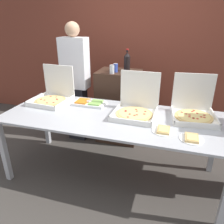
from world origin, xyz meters
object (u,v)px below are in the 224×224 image
pizza_box_far_left (136,108)px  paper_plate_front_left (163,130)px  person_guest_plaid (76,82)px  pizza_box_near_left (53,96)px  soda_can_colored (115,68)px  paper_plate_front_right (192,138)px  pizza_box_far_right (193,110)px  veggie_tray (89,103)px  soda_bottle (127,62)px  soda_can_silver (112,69)px

pizza_box_far_left → paper_plate_front_left: pizza_box_far_left is taller
paper_plate_front_left → person_guest_plaid: (-1.40, 0.96, 0.12)m
pizza_box_near_left → person_guest_plaid: bearing=84.7°
soda_can_colored → paper_plate_front_right: bearing=-47.1°
pizza_box_far_right → veggie_tray: bearing=173.1°
pizza_box_far_left → soda_can_colored: pizza_box_far_left is taller
paper_plate_front_left → soda_can_colored: soda_can_colored is taller
pizza_box_far_left → paper_plate_front_left: 0.48m
paper_plate_front_right → soda_can_colored: size_ratio=1.79×
paper_plate_front_right → soda_bottle: size_ratio=0.70×
paper_plate_front_right → soda_bottle: bearing=126.2°
soda_can_silver → pizza_box_far_right: bearing=-24.5°
pizza_box_far_left → soda_bottle: bearing=111.7°
paper_plate_front_right → pizza_box_far_right: bearing=87.2°
veggie_tray → soda_can_silver: size_ratio=3.33×
pizza_box_near_left → pizza_box_far_right: bearing=4.1°
soda_can_silver → soda_can_colored: same height
pizza_box_far_left → soda_bottle: 0.96m
paper_plate_front_right → soda_can_colored: soda_can_colored is taller
pizza_box_near_left → veggie_tray: bearing=6.9°
pizza_box_far_right → paper_plate_front_left: size_ratio=2.27×
soda_can_silver → soda_can_colored: (0.02, 0.11, 0.00)m
paper_plate_front_left → soda_can_colored: 1.36m
soda_can_colored → soda_can_silver: bearing=-101.1°
pizza_box_far_right → pizza_box_near_left: 1.77m
pizza_box_far_right → paper_plate_front_right: size_ratio=2.35×
pizza_box_far_left → paper_plate_front_right: 0.73m
pizza_box_far_right → veggie_tray: (-1.26, 0.02, -0.06)m
pizza_box_far_left → soda_can_silver: pizza_box_far_left is taller
soda_can_colored → veggie_tray: bearing=-106.6°
soda_bottle → person_guest_plaid: (-0.74, -0.20, -0.31)m
paper_plate_front_left → veggie_tray: veggie_tray is taller
pizza_box_far_left → soda_can_colored: 0.90m
soda_can_colored → pizza_box_far_right: bearing=-29.4°
pizza_box_far_left → soda_can_silver: bearing=128.9°
veggie_tray → soda_can_colored: size_ratio=3.33×
soda_bottle → pizza_box_far_left: bearing=-69.8°
pizza_box_near_left → veggie_tray: (0.51, 0.03, -0.06)m
pizza_box_near_left → paper_plate_front_right: size_ratio=2.25×
paper_plate_front_left → soda_bottle: 1.40m
pizza_box_far_left → veggie_tray: size_ratio=1.20×
pizza_box_near_left → veggie_tray: pizza_box_near_left is taller
paper_plate_front_right → soda_can_colored: (-1.06, 1.13, 0.35)m
veggie_tray → soda_can_silver: soda_can_silver is taller
pizza_box_far_right → pizza_box_far_left: pizza_box_far_left is taller
pizza_box_far_left → soda_can_silver: size_ratio=3.99×
pizza_box_far_left → soda_can_silver: (-0.47, 0.62, 0.28)m
soda_bottle → pizza_box_far_right: bearing=-37.7°
paper_plate_front_left → veggie_tray: 1.07m
soda_bottle → soda_can_colored: (-0.14, -0.12, -0.08)m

